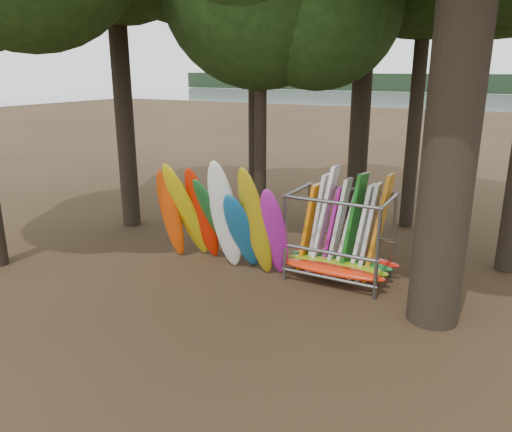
% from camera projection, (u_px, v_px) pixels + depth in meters
% --- Properties ---
extents(ground, '(120.00, 120.00, 0.00)m').
position_uv_depth(ground, '(244.00, 289.00, 12.20)').
color(ground, '#47331E').
rests_on(ground, ground).
extents(lake, '(160.00, 160.00, 0.00)m').
position_uv_depth(lake, '(481.00, 111.00, 62.74)').
color(lake, gray).
rests_on(lake, ground).
extents(far_shore, '(160.00, 4.00, 4.00)m').
position_uv_depth(far_shore, '(505.00, 84.00, 104.28)').
color(far_shore, black).
rests_on(far_shore, ground).
extents(kayak_row, '(3.87, 2.01, 3.20)m').
position_uv_depth(kayak_row, '(221.00, 220.00, 13.02)').
color(kayak_row, '#E3440A').
rests_on(kayak_row, ground).
extents(storage_rack, '(2.89, 1.56, 2.90)m').
position_uv_depth(storage_rack, '(340.00, 239.00, 12.54)').
color(storage_rack, slate).
rests_on(storage_rack, ground).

